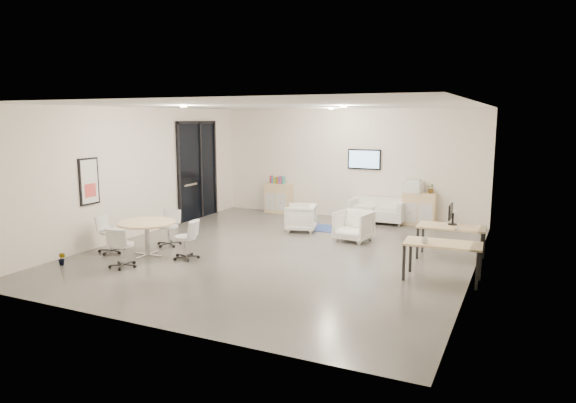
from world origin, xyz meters
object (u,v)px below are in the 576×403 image
Objects in this scene: armchair_left at (301,216)px; armchair_right at (354,224)px; desk_front at (443,247)px; loveseat at (377,211)px; sideboard_right at (419,209)px; desk_rear at (451,229)px; sideboard_left at (278,198)px; round_table at (147,226)px.

armchair_left is 0.97× the size of armchair_right.
loveseat is at bearing 114.91° from desk_front.
sideboard_right is 0.66× the size of desk_rear.
armchair_right is at bearing 59.12° from armchair_left.
armchair_right is at bearing -87.66° from loveseat.
armchair_left reaches higher than loveseat.
sideboard_left reaches higher than desk_front.
round_table is at bearing -93.32° from sideboard_left.
desk_rear is (1.29, -3.24, 0.19)m from sideboard_right.
sideboard_left is at bearing 148.69° from desk_rear.
desk_rear is (3.94, -1.14, 0.25)m from armchair_left.
armchair_left is at bearing 162.63° from desk_rear.
desk_rear is (2.35, -0.69, 0.24)m from armchair_right.
sideboard_right reaches higher than desk_rear.
desk_front is (5.69, -4.83, 0.18)m from sideboard_left.
sideboard_left is 4.16m from armchair_right.
round_table is (-3.54, -5.58, 0.34)m from loveseat.
armchair_right is 4.81m from round_table.
round_table is (-2.02, -3.63, 0.27)m from armchair_left.
sideboard_right is (4.34, -0.01, -0.01)m from sideboard_left.
armchair_left is at bearing -141.54° from sideboard_right.
loveseat is 1.95× the size of armchair_right.
desk_rear is at bearing 58.85° from armchair_left.
loveseat is 3.94m from desk_rear.
round_table is at bearing -121.75° from loveseat.
armchair_right is 0.66× the size of round_table.
round_table is at bearing -129.19° from sideboard_right.
sideboard_left is at bearing 179.91° from sideboard_right.
desk_front is (1.35, -4.82, 0.19)m from sideboard_right.
armchair_right reaches higher than round_table.
sideboard_right is 5.01m from desk_front.
sideboard_right is at bearing 110.36° from desk_rear.
sideboard_left reaches higher than armchair_left.
sideboard_right is 1.15m from loveseat.
armchair_right is 2.46m from desk_rear.
sideboard_right is 7.40m from round_table.
sideboard_left is 2.71m from armchair_left.
armchair_left is 0.56× the size of desk_front.
loveseat is at bearing 57.64° from round_table.
armchair_left is (-1.52, -1.96, 0.07)m from loveseat.
loveseat is at bearing 127.14° from armchair_left.
armchair_left is 4.11m from desk_rear.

